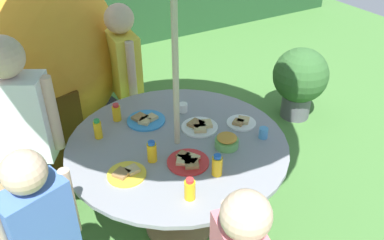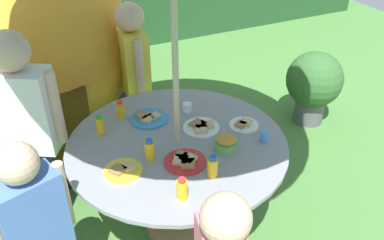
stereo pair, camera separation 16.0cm
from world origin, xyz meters
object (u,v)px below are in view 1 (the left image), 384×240
(garden_table, at_px, (178,161))
(dome_tent, at_px, (1,54))
(child_in_yellow_shirt, at_px, (124,64))
(juice_bottle_near_right, at_px, (117,113))
(plate_far_left, at_px, (127,174))
(juice_bottle_far_right, at_px, (190,189))
(plate_front_edge, at_px, (200,126))
(juice_bottle_near_left, at_px, (217,165))
(plate_mid_left, at_px, (241,122))
(potted_plant, at_px, (300,79))
(cup_near, at_px, (263,133))
(child_in_blue_shirt, at_px, (39,225))
(juice_bottle_mid_right, at_px, (98,129))
(plate_center_front, at_px, (188,161))
(cup_far, at_px, (183,108))
(plate_center_back, at_px, (146,120))
(snack_bowl, at_px, (227,141))
(child_in_white_shirt, at_px, (19,118))
(juice_bottle_back_edge, at_px, (152,152))

(garden_table, xyz_separation_m, dome_tent, (-0.74, 1.69, 0.24))
(child_in_yellow_shirt, distance_m, juice_bottle_near_right, 0.63)
(plate_far_left, bearing_deg, juice_bottle_far_right, -57.07)
(plate_front_edge, xyz_separation_m, juice_bottle_near_left, (-0.15, -0.43, 0.05))
(plate_mid_left, relative_size, juice_bottle_far_right, 1.52)
(dome_tent, xyz_separation_m, plate_front_edge, (0.94, -1.63, -0.08))
(potted_plant, relative_size, juice_bottle_near_left, 5.45)
(dome_tent, xyz_separation_m, juice_bottle_far_right, (0.56, -2.15, -0.04))
(cup_near, bearing_deg, child_in_yellow_shirt, 109.60)
(potted_plant, distance_m, child_in_blue_shirt, 2.77)
(plate_mid_left, relative_size, juice_bottle_mid_right, 1.46)
(juice_bottle_near_right, bearing_deg, garden_table, -62.00)
(plate_far_left, xyz_separation_m, plate_center_front, (0.34, -0.08, 0.00))
(juice_bottle_near_left, relative_size, juice_bottle_near_right, 1.08)
(plate_far_left, height_order, juice_bottle_near_left, juice_bottle_near_left)
(plate_front_edge, bearing_deg, juice_bottle_near_left, -109.27)
(potted_plant, distance_m, juice_bottle_mid_right, 2.16)
(juice_bottle_near_right, xyz_separation_m, juice_bottle_far_right, (0.05, -0.88, 0.00))
(cup_near, bearing_deg, juice_bottle_far_right, -160.39)
(plate_far_left, bearing_deg, child_in_blue_shirt, -163.04)
(child_in_yellow_shirt, bearing_deg, juice_bottle_near_left, 2.91)
(child_in_yellow_shirt, xyz_separation_m, plate_mid_left, (0.40, -1.01, -0.10))
(plate_far_left, height_order, cup_far, cup_far)
(dome_tent, bearing_deg, plate_far_left, -84.06)
(plate_mid_left, height_order, cup_near, cup_near)
(garden_table, distance_m, juice_bottle_near_left, 0.43)
(potted_plant, bearing_deg, garden_table, -157.80)
(plate_center_back, distance_m, juice_bottle_mid_right, 0.33)
(snack_bowl, xyz_separation_m, plate_front_edge, (-0.04, 0.25, -0.03))
(garden_table, bearing_deg, juice_bottle_far_right, -110.73)
(potted_plant, height_order, cup_near, cup_near)
(plate_front_edge, bearing_deg, juice_bottle_mid_right, 159.33)
(child_in_yellow_shirt, relative_size, child_in_blue_shirt, 1.12)
(dome_tent, xyz_separation_m, child_in_blue_shirt, (-0.14, -1.97, -0.07))
(garden_table, xyz_separation_m, child_in_white_shirt, (-0.80, 0.46, 0.33))
(child_in_white_shirt, xyz_separation_m, juice_bottle_near_left, (0.85, -0.83, -0.12))
(juice_bottle_back_edge, bearing_deg, plate_far_left, -165.83)
(plate_mid_left, relative_size, plate_center_front, 0.79)
(garden_table, bearing_deg, child_in_yellow_shirt, 86.73)
(plate_front_edge, bearing_deg, child_in_white_shirt, 158.36)
(garden_table, xyz_separation_m, plate_far_left, (-0.38, -0.13, 0.16))
(cup_near, bearing_deg, cup_far, 118.44)
(plate_center_front, xyz_separation_m, juice_bottle_near_left, (0.09, -0.16, 0.05))
(plate_front_edge, relative_size, juice_bottle_near_right, 1.94)
(plate_center_back, xyz_separation_m, cup_far, (0.27, -0.02, 0.02))
(dome_tent, bearing_deg, garden_table, -71.50)
(snack_bowl, height_order, juice_bottle_back_edge, juice_bottle_back_edge)
(dome_tent, relative_size, juice_bottle_near_right, 18.06)
(plate_center_front, bearing_deg, juice_bottle_mid_right, 125.68)
(snack_bowl, height_order, cup_far, snack_bowl)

